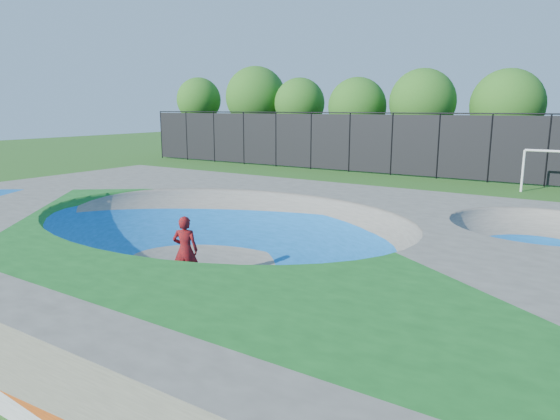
{
  "coord_description": "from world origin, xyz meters",
  "views": [
    {
      "loc": [
        8.61,
        -10.2,
        4.34
      ],
      "look_at": [
        0.04,
        3.0,
        1.1
      ],
      "focal_mm": 32.0,
      "sensor_mm": 36.0,
      "label": 1
    }
  ],
  "objects": [
    {
      "name": "skate_deck",
      "position": [
        0.0,
        0.0,
        0.75
      ],
      "size": [
        22.0,
        14.0,
        1.5
      ],
      "primitive_type": "cube",
      "color": "gray",
      "rests_on": "ground"
    },
    {
      "name": "soccer_goal",
      "position": [
        6.79,
        18.44,
        1.56
      ],
      "size": [
        3.4,
        0.12,
        2.24
      ],
      "color": "white",
      "rests_on": "ground"
    },
    {
      "name": "treeline",
      "position": [
        1.47,
        26.37,
        4.85
      ],
      "size": [
        52.84,
        6.25,
        7.95
      ],
      "color": "#413020",
      "rests_on": "ground"
    },
    {
      "name": "ground",
      "position": [
        0.0,
        0.0,
        0.0
      ],
      "size": [
        120.0,
        120.0,
        0.0
      ],
      "primitive_type": "plane",
      "color": "#215217",
      "rests_on": "ground"
    },
    {
      "name": "skateboard",
      "position": [
        0.14,
        -1.48,
        0.03
      ],
      "size": [
        0.77,
        0.61,
        0.05
      ],
      "primitive_type": "cube",
      "rotation": [
        0.0,
        0.0,
        0.58
      ],
      "color": "black",
      "rests_on": "ground"
    },
    {
      "name": "fence",
      "position": [
        0.0,
        21.0,
        2.1
      ],
      "size": [
        48.09,
        0.09,
        4.04
      ],
      "color": "black",
      "rests_on": "ground"
    },
    {
      "name": "skater",
      "position": [
        0.14,
        -1.48,
        0.87
      ],
      "size": [
        0.75,
        0.66,
        1.73
      ],
      "primitive_type": "imported",
      "rotation": [
        0.0,
        0.0,
        3.61
      ],
      "color": "red",
      "rests_on": "ground"
    }
  ]
}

